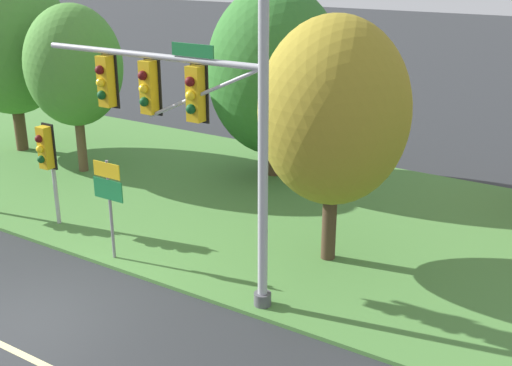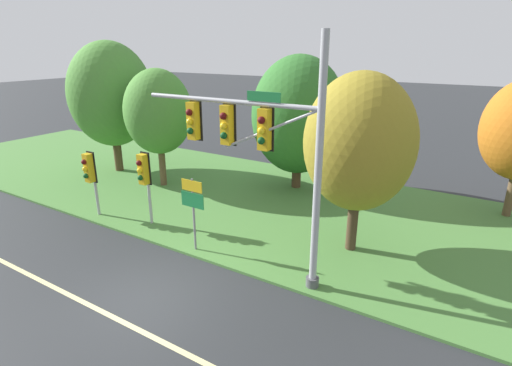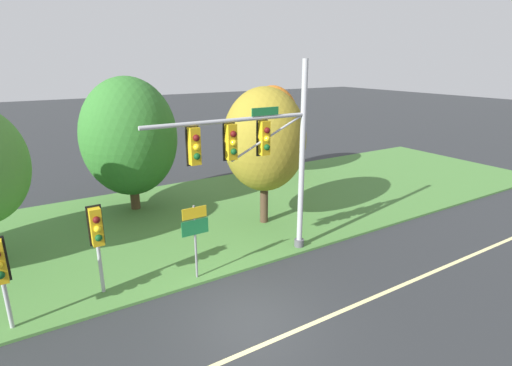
{
  "view_description": "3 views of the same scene",
  "coord_description": "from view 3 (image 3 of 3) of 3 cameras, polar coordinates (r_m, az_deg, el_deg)",
  "views": [
    {
      "loc": [
        10.89,
        -7.98,
        7.72
      ],
      "look_at": [
        2.84,
        4.67,
        2.3
      ],
      "focal_mm": 45.0,
      "sensor_mm": 36.0,
      "label": 1
    },
    {
      "loc": [
        8.2,
        -6.96,
        7.11
      ],
      "look_at": [
        1.61,
        3.71,
        2.78
      ],
      "focal_mm": 28.0,
      "sensor_mm": 36.0,
      "label": 2
    },
    {
      "loc": [
        -5.3,
        -8.85,
        7.45
      ],
      "look_at": [
        2.57,
        3.85,
        2.84
      ],
      "focal_mm": 28.0,
      "sensor_mm": 36.0,
      "label": 3
    }
  ],
  "objects": [
    {
      "name": "traffic_signal_mast",
      "position": [
        14.33,
        0.74,
        4.67
      ],
      "size": [
        6.38,
        0.49,
        7.42
      ],
      "color": "#9EA0A5",
      "rests_on": "grass_verge"
    },
    {
      "name": "route_sign_post",
      "position": [
        13.84,
        -8.7,
        -6.64
      ],
      "size": [
        0.97,
        0.08,
        2.69
      ],
      "color": "slate",
      "rests_on": "grass_verge"
    },
    {
      "name": "pedestrian_signal_further_along",
      "position": [
        13.51,
        -21.78,
        -6.52
      ],
      "size": [
        0.46,
        0.55,
        3.06
      ],
      "color": "#9EA0A5",
      "rests_on": "grass_verge"
    },
    {
      "name": "tree_behind_signpost",
      "position": [
        20.69,
        -17.66,
        6.27
      ],
      "size": [
        4.66,
        4.66,
        6.66
      ],
      "color": "#4C3823",
      "rests_on": "grass_verge"
    },
    {
      "name": "grass_verge",
      "position": [
        19.37,
        -13.52,
        -5.83
      ],
      "size": [
        48.0,
        11.5,
        0.1
      ],
      "primitive_type": "cube",
      "color": "#477A38",
      "rests_on": "ground"
    },
    {
      "name": "tree_tall_centre",
      "position": [
        25.91,
        2.31,
        9.13
      ],
      "size": [
        3.35,
        3.35,
        5.85
      ],
      "color": "brown",
      "rests_on": "grass_verge"
    },
    {
      "name": "lane_stripe",
      "position": [
        11.92,
        2.46,
        -21.55
      ],
      "size": [
        36.0,
        0.16,
        0.01
      ],
      "primitive_type": "cube",
      "color": "beige",
      "rests_on": "ground"
    },
    {
      "name": "tree_mid_verge",
      "position": [
        17.94,
        1.22,
        6.16
      ],
      "size": [
        3.74,
        3.74,
        6.29
      ],
      "color": "#423021",
      "rests_on": "grass_verge"
    },
    {
      "name": "ground_plane",
      "position": [
        12.72,
        -0.75,
        -18.71
      ],
      "size": [
        160.0,
        160.0,
        0.0
      ],
      "primitive_type": "plane",
      "color": "#282B2D"
    }
  ]
}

